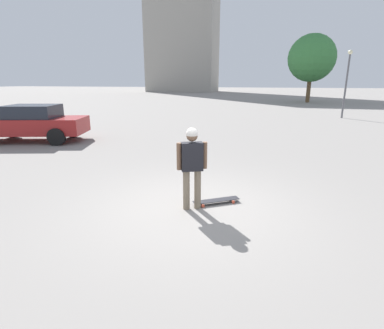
% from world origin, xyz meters
% --- Properties ---
extents(ground_plane, '(220.00, 220.00, 0.00)m').
position_xyz_m(ground_plane, '(0.00, 0.00, 0.00)').
color(ground_plane, gray).
extents(person, '(0.35, 0.54, 1.60)m').
position_xyz_m(person, '(0.00, 0.00, 0.97)').
color(person, '#7A6B56').
rests_on(person, ground_plane).
extents(skateboard, '(0.68, 0.91, 0.08)m').
position_xyz_m(skateboard, '(-0.36, 0.42, 0.06)').
color(skateboard, '#232328').
rests_on(skateboard, ground_plane).
extents(car_parked_near, '(2.84, 4.54, 1.48)m').
position_xyz_m(car_parked_near, '(-4.89, -8.07, 0.77)').
color(car_parked_near, maroon).
rests_on(car_parked_near, ground_plane).
extents(tree_distant, '(5.21, 5.21, 7.48)m').
position_xyz_m(tree_distant, '(-32.51, 5.29, 4.86)').
color(tree_distant, brown).
rests_on(tree_distant, ground_plane).
extents(lamp_post, '(0.28, 0.28, 4.32)m').
position_xyz_m(lamp_post, '(-16.95, 5.97, 2.62)').
color(lamp_post, '#59595E').
rests_on(lamp_post, ground_plane).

